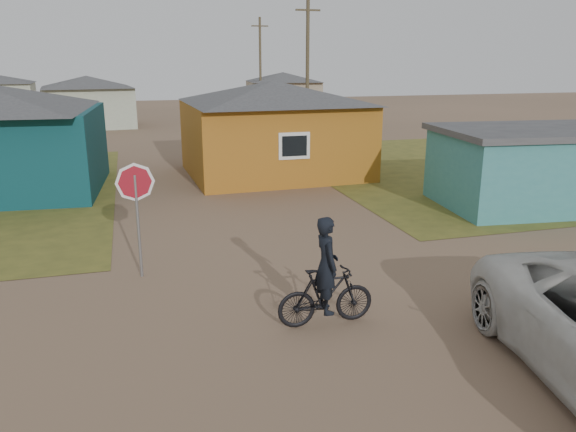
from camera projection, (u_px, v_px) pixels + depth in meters
name	position (u px, v px, depth m)	size (l,w,h in m)	color
ground	(331.00, 326.00, 10.39)	(120.00, 120.00, 0.00)	#7D6048
grass_ne	(519.00, 165.00, 26.09)	(20.00, 18.00, 0.00)	olive
house_yellow	(274.00, 127.00, 23.46)	(7.72, 6.76, 3.90)	#A26118
shed_turquoise	(535.00, 167.00, 18.53)	(6.71, 4.93, 2.60)	teal
house_pale_west	(88.00, 101.00, 39.81)	(7.04, 6.15, 3.60)	#AAB399
house_beige_east	(283.00, 92.00, 49.55)	(6.95, 6.05, 3.60)	gray
house_pale_north	(0.00, 94.00, 48.87)	(6.28, 5.81, 3.40)	#AAB399
utility_pole_near	(307.00, 70.00, 31.34)	(1.40, 0.20, 8.00)	#4E432F
utility_pole_far	(260.00, 66.00, 46.43)	(1.40, 0.20, 8.00)	#4E432F
stop_sign	(136.00, 195.00, 12.24)	(0.83, 0.25, 2.61)	gray
cyclist	(326.00, 286.00, 10.27)	(1.84, 0.66, 2.08)	black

